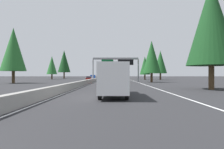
# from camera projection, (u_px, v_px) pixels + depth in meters

# --- Properties ---
(ground_plane) EXTENTS (320.00, 320.00, 0.00)m
(ground_plane) POSITION_uv_depth(u_px,v_px,m) (98.00, 81.00, 62.38)
(ground_plane) COLOR #262628
(median_barrier) EXTENTS (180.00, 0.56, 0.90)m
(median_barrier) POSITION_uv_depth(u_px,v_px,m) (101.00, 78.00, 82.38)
(median_barrier) COLOR gray
(median_barrier) RESTS_ON ground
(shoulder_stripe_right) EXTENTS (160.00, 0.16, 0.01)m
(shoulder_stripe_right) POSITION_uv_depth(u_px,v_px,m) (130.00, 80.00, 72.23)
(shoulder_stripe_right) COLOR silver
(shoulder_stripe_right) RESTS_ON ground
(shoulder_stripe_median) EXTENTS (160.00, 0.16, 0.01)m
(shoulder_stripe_median) POSITION_uv_depth(u_px,v_px,m) (101.00, 80.00, 72.38)
(shoulder_stripe_median) COLOR silver
(shoulder_stripe_median) RESTS_ON ground
(sign_gantry_overhead) EXTENTS (0.50, 12.68, 6.60)m
(sign_gantry_overhead) POSITION_uv_depth(u_px,v_px,m) (116.00, 63.00, 50.76)
(sign_gantry_overhead) COLOR gray
(sign_gantry_overhead) RESTS_ON ground
(box_truck_near_center) EXTENTS (8.50, 2.40, 2.95)m
(box_truck_near_center) POSITION_uv_depth(u_px,v_px,m) (113.00, 79.00, 17.50)
(box_truck_near_center) COLOR white
(box_truck_near_center) RESTS_ON ground
(sedan_far_center) EXTENTS (4.40, 1.80, 1.47)m
(sedan_far_center) POSITION_uv_depth(u_px,v_px,m) (114.00, 81.00, 36.46)
(sedan_far_center) COLOR black
(sedan_far_center) RESTS_ON ground
(pickup_mid_right) EXTENTS (5.60, 2.00, 1.86)m
(pickup_mid_right) POSITION_uv_depth(u_px,v_px,m) (113.00, 79.00, 44.35)
(pickup_mid_right) COLOR red
(pickup_mid_right) RESTS_ON ground
(minivan_mid_center) EXTENTS (5.00, 1.95, 1.69)m
(minivan_mid_center) POSITION_uv_depth(u_px,v_px,m) (122.00, 77.00, 92.10)
(minivan_mid_center) COLOR maroon
(minivan_mid_center) RESTS_ON ground
(oncoming_near) EXTENTS (5.60, 2.00, 1.86)m
(oncoming_near) POSITION_uv_depth(u_px,v_px,m) (93.00, 77.00, 72.59)
(oncoming_near) COLOR #1E4793
(oncoming_near) RESTS_ON ground
(oncoming_far) EXTENTS (4.40, 1.80, 1.47)m
(oncoming_far) POSITION_uv_depth(u_px,v_px,m) (89.00, 79.00, 62.93)
(oncoming_far) COLOR maroon
(oncoming_far) RESTS_ON ground
(conifer_right_foreground) EXTENTS (6.45, 6.45, 14.65)m
(conifer_right_foreground) POSITION_uv_depth(u_px,v_px,m) (211.00, 23.00, 25.06)
(conifer_right_foreground) COLOR #4C3823
(conifer_right_foreground) RESTS_ON ground
(conifer_right_near) EXTENTS (4.80, 4.80, 10.90)m
(conifer_right_near) POSITION_uv_depth(u_px,v_px,m) (152.00, 57.00, 49.06)
(conifer_right_near) COLOR #4C3823
(conifer_right_near) RESTS_ON ground
(conifer_right_mid) EXTENTS (4.03, 4.03, 9.16)m
(conifer_right_mid) POSITION_uv_depth(u_px,v_px,m) (145.00, 65.00, 72.98)
(conifer_right_mid) COLOR #4C3823
(conifer_right_mid) RESTS_ON ground
(conifer_right_far) EXTENTS (4.96, 4.96, 11.28)m
(conifer_right_far) POSITION_uv_depth(u_px,v_px,m) (160.00, 62.00, 71.94)
(conifer_right_far) COLOR #4C3823
(conifer_right_far) RESTS_ON ground
(conifer_left_near) EXTENTS (5.67, 5.67, 12.89)m
(conifer_left_near) POSITION_uv_depth(u_px,v_px,m) (13.00, 49.00, 43.43)
(conifer_left_near) COLOR #4C3823
(conifer_left_near) RESTS_ON ground
(conifer_left_mid) EXTENTS (4.32, 4.32, 9.81)m
(conifer_left_mid) POSITION_uv_depth(u_px,v_px,m) (52.00, 65.00, 78.90)
(conifer_left_mid) COLOR #4C3823
(conifer_left_mid) RESTS_ON ground
(conifer_left_far) EXTENTS (6.44, 6.44, 14.64)m
(conifer_left_far) POSITION_uv_depth(u_px,v_px,m) (64.00, 61.00, 97.07)
(conifer_left_far) COLOR #4C3823
(conifer_left_far) RESTS_ON ground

